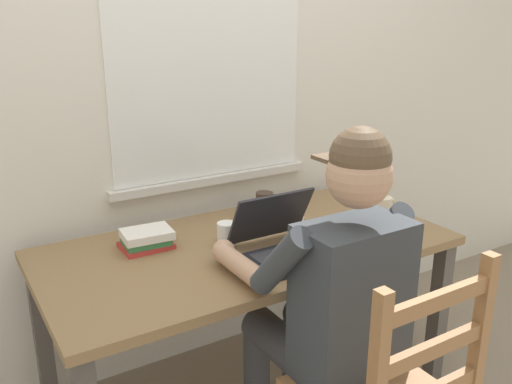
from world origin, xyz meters
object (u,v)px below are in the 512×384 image
object	(u,v)px
seated_person	(329,296)
computer_mouse	(355,243)
coffee_mug_white	(227,233)
coffee_mug_dark	(265,202)
coffee_mug_spare	(383,207)
book_stack_main	(146,239)
desk	(248,263)
laptop	(285,240)

from	to	relation	value
seated_person	computer_mouse	world-z (taller)	seated_person
coffee_mug_white	coffee_mug_dark	bearing A→B (deg)	35.67
computer_mouse	coffee_mug_spare	world-z (taller)	coffee_mug_spare
computer_mouse	seated_person	bearing A→B (deg)	-143.99
seated_person	computer_mouse	bearing A→B (deg)	36.01
seated_person	book_stack_main	xyz separation A→B (m)	(-0.37, 0.63, 0.05)
desk	coffee_mug_dark	bearing A→B (deg)	46.90
laptop	desk	bearing A→B (deg)	115.64
desk	seated_person	xyz separation A→B (m)	(0.03, -0.47, 0.07)
laptop	coffee_mug_spare	distance (m)	0.59
seated_person	book_stack_main	bearing A→B (deg)	120.74
laptop	coffee_mug_spare	xyz separation A→B (m)	(0.58, 0.09, -0.00)
book_stack_main	seated_person	bearing A→B (deg)	-59.26
seated_person	coffee_mug_dark	size ratio (longest dim) A/B	11.12
coffee_mug_spare	laptop	bearing A→B (deg)	-170.70
laptop	coffee_mug_spare	world-z (taller)	laptop
laptop	computer_mouse	distance (m)	0.27
book_stack_main	laptop	bearing A→B (deg)	-36.49
coffee_mug_white	coffee_mug_dark	xyz separation A→B (m)	(0.31, 0.22, 0.00)
coffee_mug_dark	book_stack_main	xyz separation A→B (m)	(-0.59, -0.10, -0.01)
desk	coffee_mug_dark	distance (m)	0.38
computer_mouse	book_stack_main	size ratio (longest dim) A/B	0.52
seated_person	coffee_mug_dark	xyz separation A→B (m)	(0.22, 0.73, 0.06)
coffee_mug_white	coffee_mug_spare	size ratio (longest dim) A/B	0.93
book_stack_main	computer_mouse	bearing A→B (deg)	-31.13
coffee_mug_white	desk	bearing A→B (deg)	-29.05
coffee_mug_dark	coffee_mug_spare	xyz separation A→B (m)	(0.40, -0.32, -0.00)
desk	computer_mouse	world-z (taller)	computer_mouse
coffee_mug_dark	book_stack_main	size ratio (longest dim) A/B	0.60
laptop	computer_mouse	size ratio (longest dim) A/B	3.34
laptop	coffee_mug_white	xyz separation A→B (m)	(-0.14, 0.19, -0.01)
coffee_mug_white	coffee_mug_dark	size ratio (longest dim) A/B	0.98
seated_person	coffee_mug_dark	bearing A→B (deg)	73.19
computer_mouse	laptop	bearing A→B (deg)	159.21
desk	laptop	xyz separation A→B (m)	(0.07, -0.15, 0.13)
coffee_mug_white	book_stack_main	bearing A→B (deg)	156.41
coffee_mug_dark	book_stack_main	distance (m)	0.60
computer_mouse	coffee_mug_white	xyz separation A→B (m)	(-0.39, 0.28, 0.03)
desk	computer_mouse	distance (m)	0.42
coffee_mug_white	coffee_mug_spare	bearing A→B (deg)	-7.43
laptop	book_stack_main	size ratio (longest dim) A/B	1.75
coffee_mug_white	book_stack_main	world-z (taller)	coffee_mug_white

